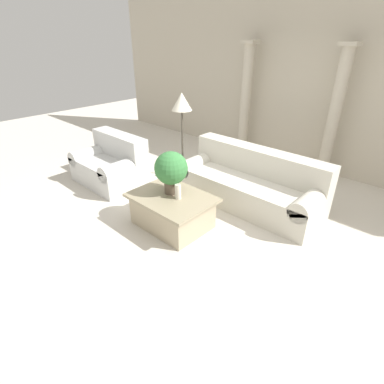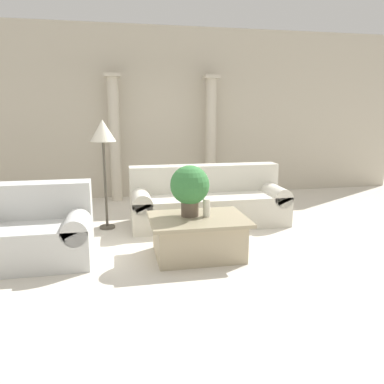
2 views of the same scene
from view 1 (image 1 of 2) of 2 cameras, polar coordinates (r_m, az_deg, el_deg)
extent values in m
plane|color=silver|center=(4.59, 1.03, -3.71)|extent=(16.00, 16.00, 0.00)
cube|color=beige|center=(6.35, 19.47, 19.17)|extent=(10.00, 0.06, 3.20)
cube|color=beige|center=(4.76, 10.47, 0.15)|extent=(2.28, 0.86, 0.44)
cube|color=beige|center=(4.81, 12.74, 5.75)|extent=(2.28, 0.30, 0.40)
cylinder|color=beige|center=(5.22, 1.45, 5.58)|extent=(0.28, 0.86, 0.28)
cylinder|color=beige|center=(4.30, 21.84, -1.72)|extent=(0.28, 0.86, 0.28)
cube|color=silver|center=(5.59, -15.46, 3.87)|extent=(1.25, 0.86, 0.44)
cube|color=silver|center=(5.58, -13.60, 8.74)|extent=(1.25, 0.30, 0.40)
cylinder|color=silver|center=(5.91, -18.30, 6.89)|extent=(0.28, 0.86, 0.28)
cylinder|color=silver|center=(5.13, -12.76, 4.47)|extent=(0.28, 0.86, 0.28)
cube|color=tan|center=(4.18, -3.77, -3.83)|extent=(0.97, 0.73, 0.42)
cube|color=tan|center=(4.06, -3.87, -1.07)|extent=(1.10, 0.82, 0.04)
cylinder|color=brown|center=(4.11, -3.88, 1.01)|extent=(0.20, 0.20, 0.17)
sphere|color=#387A3D|center=(4.00, -4.01, 4.56)|extent=(0.45, 0.45, 0.45)
cylinder|color=silver|center=(3.95, -2.69, 0.09)|extent=(0.08, 0.08, 0.20)
cylinder|color=#4C473D|center=(5.73, -1.75, 3.26)|extent=(0.22, 0.22, 0.03)
cylinder|color=#4C473D|center=(5.50, -1.84, 9.14)|extent=(0.04, 0.04, 1.21)
cone|color=silver|center=(5.31, -1.97, 16.86)|extent=(0.35, 0.35, 0.30)
cylinder|color=beige|center=(6.59, 10.11, 16.27)|extent=(0.20, 0.20, 2.24)
cube|color=beige|center=(6.47, 11.04, 26.28)|extent=(0.28, 0.28, 0.06)
cylinder|color=beige|center=(5.83, 25.35, 12.59)|extent=(0.20, 0.20, 2.24)
cube|color=beige|center=(5.69, 27.88, 23.71)|extent=(0.28, 0.28, 0.06)
camera|label=2|loc=(3.92, -68.70, -1.62)|focal=35.00mm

